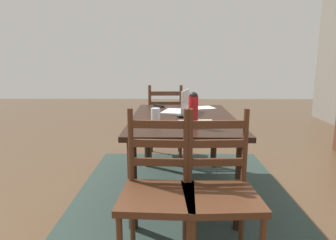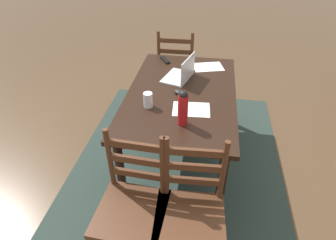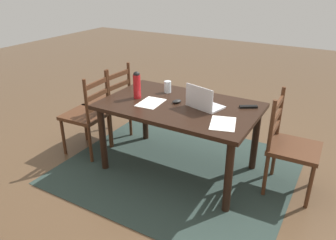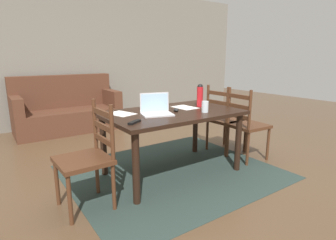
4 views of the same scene
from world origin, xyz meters
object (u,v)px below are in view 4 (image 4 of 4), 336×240
at_px(couch, 67,111).
at_px(tv_remote, 134,122).
at_px(chair_right_far, 225,120).
at_px(laptop, 156,109).
at_px(drinking_glass, 205,107).
at_px(chair_right_near, 246,125).
at_px(dining_table, 172,119).
at_px(chair_left_near, 88,158).
at_px(computer_mouse, 176,110).
at_px(water_bottle, 200,95).

xyz_separation_m(couch, tv_remote, (-0.12, -2.90, 0.39)).
bearing_deg(chair_right_far, tv_remote, -165.23).
bearing_deg(tv_remote, chair_right_far, -107.29).
height_order(laptop, drinking_glass, laptop).
relative_size(chair_right_near, drinking_glass, 7.65).
distance_m(chair_right_far, chair_right_near, 0.37).
bearing_deg(chair_right_near, tv_remote, -177.77).
bearing_deg(laptop, couch, 95.46).
xyz_separation_m(dining_table, tv_remote, (-0.61, -0.25, 0.10)).
bearing_deg(chair_right_far, chair_left_near, -169.90).
bearing_deg(computer_mouse, dining_table, -174.06).
relative_size(water_bottle, computer_mouse, 2.79).
distance_m(chair_right_near, tv_remote, 1.68).
bearing_deg(laptop, water_bottle, 7.38).
distance_m(laptop, tv_remote, 0.44).
bearing_deg(drinking_glass, chair_left_near, 177.69).
relative_size(chair_right_far, couch, 0.53).
distance_m(dining_table, laptop, 0.28).
xyz_separation_m(chair_right_near, couch, (-1.54, 2.84, -0.11)).
height_order(chair_right_near, computer_mouse, chair_right_near).
xyz_separation_m(chair_left_near, couch, (0.56, 2.84, -0.11)).
xyz_separation_m(dining_table, computer_mouse, (0.04, -0.02, 0.11)).
xyz_separation_m(drinking_glass, tv_remote, (-0.88, -0.01, -0.05)).
height_order(couch, water_bottle, water_bottle).
xyz_separation_m(chair_left_near, laptop, (0.81, 0.16, 0.33)).
bearing_deg(dining_table, chair_right_near, -10.08).
bearing_deg(water_bottle, computer_mouse, -169.61).
xyz_separation_m(water_bottle, computer_mouse, (-0.42, -0.08, -0.13)).
bearing_deg(computer_mouse, laptop, -149.73).
height_order(laptop, tv_remote, laptop).
distance_m(water_bottle, computer_mouse, 0.44).
distance_m(couch, water_bottle, 2.81).
relative_size(chair_right_near, laptop, 2.58).
bearing_deg(computer_mouse, chair_left_near, -143.51).
relative_size(dining_table, tv_remote, 8.93).
relative_size(chair_right_far, chair_left_near, 1.00).
bearing_deg(water_bottle, couch, 110.10).
bearing_deg(drinking_glass, couch, 104.79).
bearing_deg(water_bottle, drinking_glass, -121.52).
relative_size(computer_mouse, tv_remote, 0.59).
relative_size(chair_right_near, chair_left_near, 1.00).
relative_size(chair_right_far, drinking_glass, 7.65).
bearing_deg(water_bottle, tv_remote, -163.75).
distance_m(chair_right_near, computer_mouse, 1.06).
bearing_deg(chair_right_near, water_bottle, 157.27).
distance_m(computer_mouse, tv_remote, 0.69).
distance_m(chair_right_far, tv_remote, 1.74).
bearing_deg(computer_mouse, tv_remote, -132.58).
height_order(couch, laptop, couch).
bearing_deg(chair_right_near, computer_mouse, 170.41).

